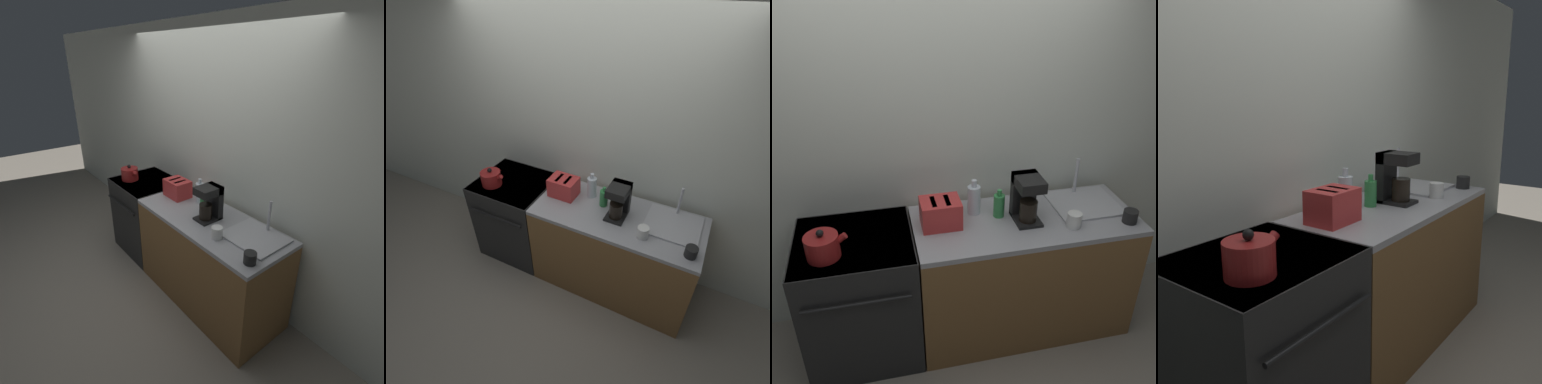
% 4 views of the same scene
% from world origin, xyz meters
% --- Properties ---
extents(ground_plane, '(12.00, 12.00, 0.00)m').
position_xyz_m(ground_plane, '(0.00, 0.00, 0.00)').
color(ground_plane, gray).
extents(wall_back, '(8.00, 0.05, 2.60)m').
position_xyz_m(wall_back, '(0.00, 0.72, 1.30)').
color(wall_back, silver).
rests_on(wall_back, ground_plane).
extents(stove, '(0.73, 0.70, 0.92)m').
position_xyz_m(stove, '(-0.59, 0.33, 0.47)').
color(stove, black).
rests_on(stove, ground_plane).
extents(counter_block, '(1.50, 0.65, 0.92)m').
position_xyz_m(counter_block, '(0.54, 0.32, 0.46)').
color(counter_block, brown).
rests_on(counter_block, ground_plane).
extents(kettle, '(0.25, 0.20, 0.19)m').
position_xyz_m(kettle, '(-0.75, 0.20, 0.99)').
color(kettle, maroon).
rests_on(kettle, stove).
extents(toaster, '(0.25, 0.20, 0.18)m').
position_xyz_m(toaster, '(-0.03, 0.37, 1.01)').
color(toaster, red).
rests_on(toaster, counter_block).
extents(coffee_maker, '(0.16, 0.22, 0.32)m').
position_xyz_m(coffee_maker, '(0.53, 0.33, 1.09)').
color(coffee_maker, black).
rests_on(coffee_maker, counter_block).
extents(sink_tray, '(0.46, 0.40, 0.28)m').
position_xyz_m(sink_tray, '(1.00, 0.41, 0.93)').
color(sink_tray, '#B7B7BC').
rests_on(sink_tray, counter_block).
extents(bottle_clear, '(0.09, 0.09, 0.25)m').
position_xyz_m(bottle_clear, '(0.21, 0.47, 1.02)').
color(bottle_clear, silver).
rests_on(bottle_clear, counter_block).
extents(bottle_green, '(0.07, 0.07, 0.20)m').
position_xyz_m(bottle_green, '(0.37, 0.40, 1.00)').
color(bottle_green, '#338C47').
rests_on(bottle_green, counter_block).
extents(cup_white, '(0.09, 0.09, 0.10)m').
position_xyz_m(cup_white, '(0.80, 0.17, 0.97)').
color(cup_white, white).
rests_on(cup_white, counter_block).
extents(cup_black, '(0.09, 0.09, 0.09)m').
position_xyz_m(cup_black, '(1.19, 0.13, 0.96)').
color(cup_black, black).
rests_on(cup_black, counter_block).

